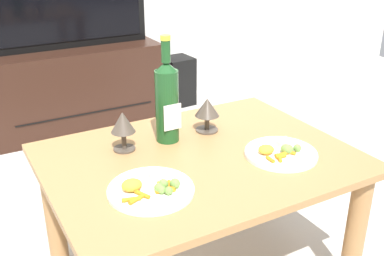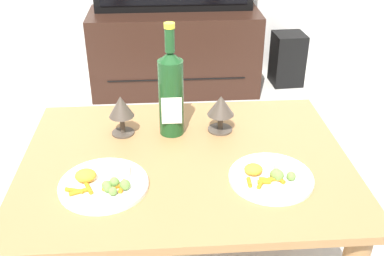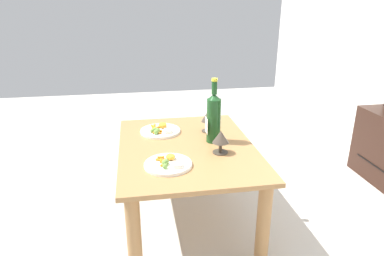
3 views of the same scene
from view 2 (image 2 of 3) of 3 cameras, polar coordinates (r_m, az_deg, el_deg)
dining_table at (r=1.47m, az=-0.78°, el=-6.88°), size 1.01×0.77×0.50m
tv_stand at (r=2.99m, az=-2.13°, el=9.54°), size 1.06×0.43×0.52m
floor_speaker at (r=3.17m, az=11.86°, el=8.47°), size 0.21×0.21×0.35m
wine_bottle at (r=1.48m, az=-2.66°, el=4.69°), size 0.08×0.08×0.38m
goblet_left at (r=1.52m, az=-8.87°, el=2.41°), size 0.08×0.08×0.14m
goblet_right at (r=1.53m, az=3.63°, el=2.57°), size 0.09×0.09×0.13m
dinner_plate_left at (r=1.31m, az=-11.03°, el=-6.83°), size 0.25×0.25×0.05m
dinner_plate_right at (r=1.33m, az=9.86°, el=-5.99°), size 0.24×0.24×0.04m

